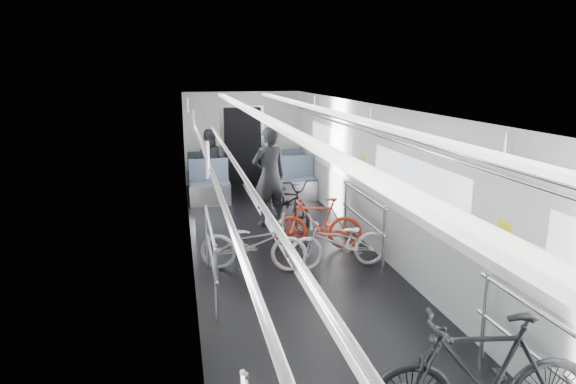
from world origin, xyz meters
name	(u,v)px	position (x,y,z in m)	size (l,w,h in m)	color
car_shell	(282,183)	(0.00, 1.78, 1.13)	(3.02, 14.01, 2.41)	black
bike_left_far	(254,243)	(-0.61, 0.92, 0.42)	(0.56, 1.62, 0.85)	#9B9A9E
bike_right_near	(482,377)	(0.64, -3.06, 0.55)	(0.52, 1.84, 1.11)	black
bike_right_mid	(339,242)	(0.66, 0.73, 0.41)	(0.54, 1.56, 0.82)	#AEADB2
bike_right_far	(318,224)	(0.57, 1.62, 0.44)	(0.42, 1.47, 0.89)	#B92F16
bike_aisle	(288,200)	(0.38, 3.07, 0.49)	(0.65, 1.87, 0.98)	black
person_standing	(269,176)	(0.03, 3.17, 0.96)	(0.70, 0.46, 1.91)	black
person_seated	(209,162)	(-0.93, 5.96, 0.79)	(0.77, 0.60, 1.58)	#312E37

